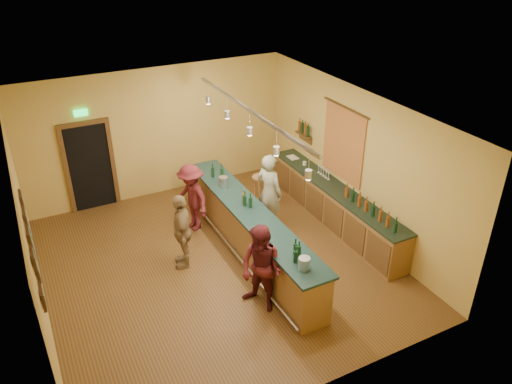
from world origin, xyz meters
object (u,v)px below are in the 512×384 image
back_counter (335,206)px  tasting_bar (250,229)px  customer_b (182,231)px  customer_c (192,198)px  bartender (269,193)px  customer_a (261,269)px  bar_stool (260,182)px

back_counter → tasting_bar: (-2.21, -0.18, 0.12)m
customer_b → customer_c: 1.34m
bartender → customer_a: (-1.38, -2.25, -0.07)m
bartender → customer_c: 1.71m
tasting_bar → customer_c: (-0.70, 1.49, 0.18)m
back_counter → tasting_bar: 2.22m
customer_b → bar_stool: bearing=135.8°
bartender → customer_b: size_ratio=1.14×
tasting_bar → customer_b: (-1.34, 0.31, 0.19)m
bartender → customer_a: size_ratio=1.08×
bartender → bar_stool: (0.29, 0.99, -0.26)m
customer_a → customer_b: (-0.79, 1.84, -0.04)m
tasting_bar → bar_stool: size_ratio=6.47×
back_counter → customer_a: bearing=-148.2°
bar_stool → bartender: bearing=-106.5°
bartender → bar_stool: bearing=-39.8°
tasting_bar → bar_stool: tasting_bar is taller
back_counter → customer_b: (-3.55, 0.13, 0.31)m
tasting_bar → customer_c: size_ratio=3.26×
tasting_bar → customer_a: 1.64m
back_counter → bartender: 1.55m
customer_a → customer_c: 3.02m
back_counter → bar_stool: (-1.09, 1.54, 0.16)m
back_counter → bartender: (-1.39, 0.54, 0.42)m
bartender → customer_a: 2.64m
bartender → tasting_bar: bearing=108.0°
back_counter → customer_a: size_ratio=2.73×
bartender → customer_c: bearing=40.0°
back_counter → bartender: bartender is taller
bar_stool → tasting_bar: bearing=-123.1°
customer_a → bar_stool: 3.65m
tasting_bar → customer_c: bearing=115.1°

